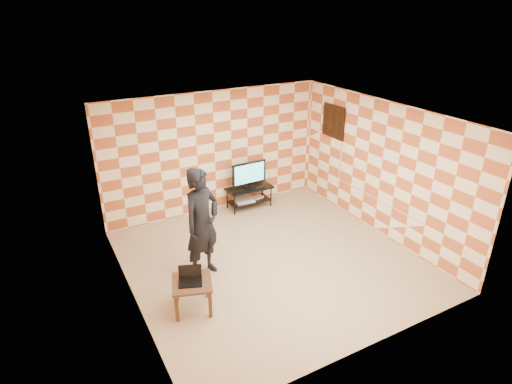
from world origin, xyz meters
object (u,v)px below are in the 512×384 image
at_px(tv, 249,174).
at_px(side_table, 192,286).
at_px(person, 202,224).
at_px(tv_stand, 249,193).

height_order(tv, side_table, tv).
bearing_deg(side_table, person, 56.89).
bearing_deg(tv_stand, person, -134.43).
xyz_separation_m(side_table, person, (0.51, 0.79, 0.58)).
bearing_deg(tv, person, -134.47).
relative_size(side_table, person, 0.38).
bearing_deg(side_table, tv, 48.44).
bearing_deg(person, tv_stand, 21.27).
relative_size(tv_stand, tv, 1.27).
bearing_deg(tv_stand, tv, -92.29).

